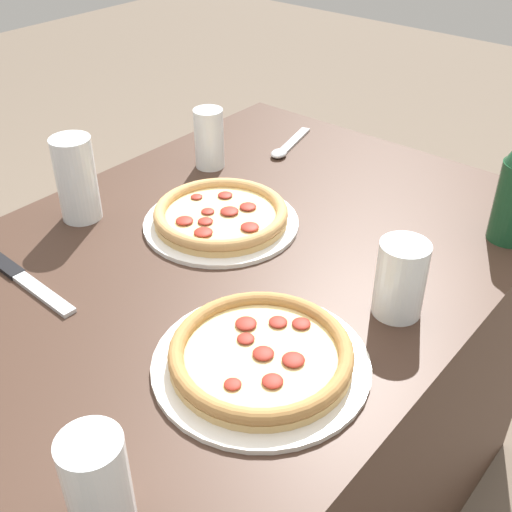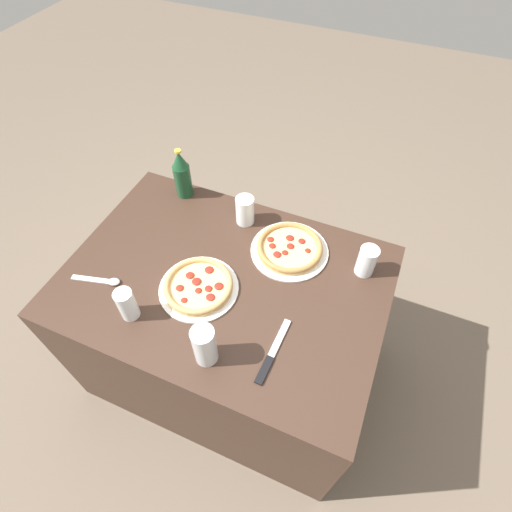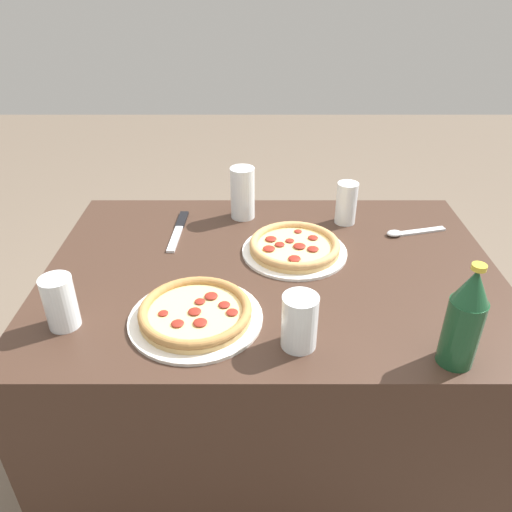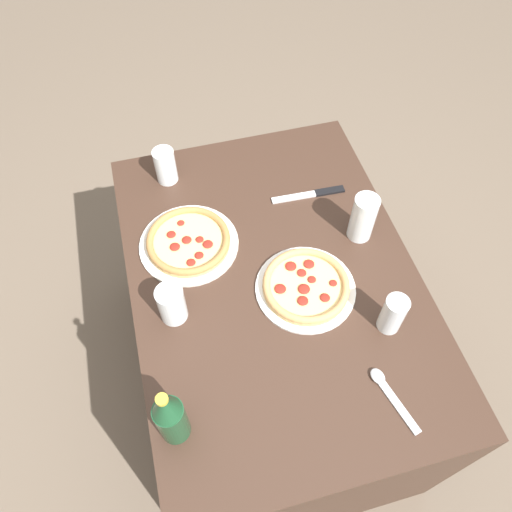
{
  "view_description": "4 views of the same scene",
  "coord_description": "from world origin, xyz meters",
  "px_view_note": "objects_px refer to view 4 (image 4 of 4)",
  "views": [
    {
      "loc": [
        -0.66,
        -0.61,
        1.32
      ],
      "look_at": [
        -0.04,
        -0.09,
        0.77
      ],
      "focal_mm": 45.0,
      "sensor_mm": 36.0,
      "label": 1
    },
    {
      "loc": [
        -0.43,
        0.72,
        1.89
      ],
      "look_at": [
        -0.08,
        -0.1,
        0.77
      ],
      "focal_mm": 28.0,
      "sensor_mm": 36.0,
      "label": 2
    },
    {
      "loc": [
        -0.04,
        -1.08,
        1.4
      ],
      "look_at": [
        -0.04,
        -0.09,
        0.8
      ],
      "focal_mm": 35.0,
      "sensor_mm": 36.0,
      "label": 3
    },
    {
      "loc": [
        0.71,
        -0.24,
        1.92
      ],
      "look_at": [
        -0.02,
        -0.05,
        0.8
      ],
      "focal_mm": 35.0,
      "sensor_mm": 36.0,
      "label": 4
    }
  ],
  "objects_px": {
    "pizza_salami": "(306,286)",
    "glass_mango_juice": "(172,305)",
    "pizza_pepperoni": "(189,242)",
    "glass_cola": "(362,220)",
    "spoon": "(387,390)",
    "knife": "(312,194)",
    "glass_water": "(166,167)",
    "beer_bottle": "(170,416)",
    "glass_red_wine": "(392,315)"
  },
  "relations": [
    {
      "from": "pizza_salami",
      "to": "glass_mango_juice",
      "type": "height_order",
      "value": "glass_mango_juice"
    },
    {
      "from": "pizza_pepperoni",
      "to": "glass_cola",
      "type": "relative_size",
      "value": 1.88
    },
    {
      "from": "pizza_pepperoni",
      "to": "spoon",
      "type": "bearing_deg",
      "value": 34.76
    },
    {
      "from": "knife",
      "to": "glass_water",
      "type": "bearing_deg",
      "value": -113.46
    },
    {
      "from": "beer_bottle",
      "to": "glass_mango_juice",
      "type": "bearing_deg",
      "value": 170.95
    },
    {
      "from": "pizza_pepperoni",
      "to": "glass_red_wine",
      "type": "height_order",
      "value": "glass_red_wine"
    },
    {
      "from": "glass_red_wine",
      "to": "spoon",
      "type": "distance_m",
      "value": 0.19
    },
    {
      "from": "pizza_salami",
      "to": "glass_water",
      "type": "bearing_deg",
      "value": -149.5
    },
    {
      "from": "glass_mango_juice",
      "to": "spoon",
      "type": "relative_size",
      "value": 0.65
    },
    {
      "from": "beer_bottle",
      "to": "spoon",
      "type": "xyz_separation_m",
      "value": [
        0.04,
        0.52,
        -0.1
      ]
    },
    {
      "from": "pizza_salami",
      "to": "pizza_pepperoni",
      "type": "bearing_deg",
      "value": -129.35
    },
    {
      "from": "glass_mango_juice",
      "to": "glass_red_wine",
      "type": "bearing_deg",
      "value": 71.95
    },
    {
      "from": "glass_red_wine",
      "to": "glass_mango_juice",
      "type": "bearing_deg",
      "value": -108.05
    },
    {
      "from": "glass_mango_juice",
      "to": "beer_bottle",
      "type": "relative_size",
      "value": 0.53
    },
    {
      "from": "glass_water",
      "to": "knife",
      "type": "relative_size",
      "value": 0.5
    },
    {
      "from": "glass_water",
      "to": "pizza_pepperoni",
      "type": "bearing_deg",
      "value": 3.54
    },
    {
      "from": "glass_cola",
      "to": "beer_bottle",
      "type": "distance_m",
      "value": 0.76
    },
    {
      "from": "knife",
      "to": "glass_cola",
      "type": "bearing_deg",
      "value": 25.17
    },
    {
      "from": "glass_red_wine",
      "to": "glass_mango_juice",
      "type": "distance_m",
      "value": 0.57
    },
    {
      "from": "glass_cola",
      "to": "knife",
      "type": "distance_m",
      "value": 0.21
    },
    {
      "from": "glass_red_wine",
      "to": "glass_water",
      "type": "bearing_deg",
      "value": -144.55
    },
    {
      "from": "knife",
      "to": "spoon",
      "type": "relative_size",
      "value": 1.31
    },
    {
      "from": "pizza_pepperoni",
      "to": "glass_mango_juice",
      "type": "bearing_deg",
      "value": -20.32
    },
    {
      "from": "glass_red_wine",
      "to": "pizza_salami",
      "type": "bearing_deg",
      "value": -132.18
    },
    {
      "from": "glass_red_wine",
      "to": "beer_bottle",
      "type": "bearing_deg",
      "value": -78.11
    },
    {
      "from": "glass_mango_juice",
      "to": "beer_bottle",
      "type": "distance_m",
      "value": 0.31
    },
    {
      "from": "pizza_salami",
      "to": "glass_mango_juice",
      "type": "distance_m",
      "value": 0.37
    },
    {
      "from": "glass_cola",
      "to": "glass_mango_juice",
      "type": "distance_m",
      "value": 0.6
    },
    {
      "from": "pizza_pepperoni",
      "to": "spoon",
      "type": "height_order",
      "value": "pizza_pepperoni"
    },
    {
      "from": "pizza_pepperoni",
      "to": "pizza_salami",
      "type": "bearing_deg",
      "value": 50.65
    },
    {
      "from": "glass_red_wine",
      "to": "knife",
      "type": "relative_size",
      "value": 0.52
    },
    {
      "from": "knife",
      "to": "glass_red_wine",
      "type": "bearing_deg",
      "value": 5.82
    },
    {
      "from": "pizza_pepperoni",
      "to": "knife",
      "type": "xyz_separation_m",
      "value": [
        -0.09,
        0.42,
        -0.01
      ]
    },
    {
      "from": "glass_cola",
      "to": "beer_bottle",
      "type": "xyz_separation_m",
      "value": [
        0.43,
        -0.63,
        0.04
      ]
    },
    {
      "from": "glass_mango_juice",
      "to": "pizza_salami",
      "type": "bearing_deg",
      "value": 87.52
    },
    {
      "from": "pizza_salami",
      "to": "spoon",
      "type": "bearing_deg",
      "value": 17.63
    },
    {
      "from": "glass_water",
      "to": "beer_bottle",
      "type": "xyz_separation_m",
      "value": [
        0.8,
        -0.11,
        0.05
      ]
    },
    {
      "from": "glass_cola",
      "to": "glass_mango_juice",
      "type": "relative_size",
      "value": 1.31
    },
    {
      "from": "spoon",
      "to": "glass_water",
      "type": "bearing_deg",
      "value": -154.19
    },
    {
      "from": "pizza_salami",
      "to": "beer_bottle",
      "type": "relative_size",
      "value": 1.25
    },
    {
      "from": "glass_water",
      "to": "beer_bottle",
      "type": "distance_m",
      "value": 0.81
    },
    {
      "from": "glass_cola",
      "to": "glass_red_wine",
      "type": "relative_size",
      "value": 1.25
    },
    {
      "from": "glass_cola",
      "to": "knife",
      "type": "height_order",
      "value": "glass_cola"
    },
    {
      "from": "glass_red_wine",
      "to": "pizza_pepperoni",
      "type": "bearing_deg",
      "value": -130.47
    },
    {
      "from": "spoon",
      "to": "knife",
      "type": "bearing_deg",
      "value": 177.84
    },
    {
      "from": "pizza_salami",
      "to": "glass_red_wine",
      "type": "bearing_deg",
      "value": 47.82
    },
    {
      "from": "beer_bottle",
      "to": "knife",
      "type": "height_order",
      "value": "beer_bottle"
    },
    {
      "from": "glass_cola",
      "to": "knife",
      "type": "relative_size",
      "value": 0.66
    },
    {
      "from": "pizza_salami",
      "to": "glass_cola",
      "type": "bearing_deg",
      "value": 123.49
    },
    {
      "from": "glass_cola",
      "to": "glass_red_wine",
      "type": "distance_m",
      "value": 0.31
    }
  ]
}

